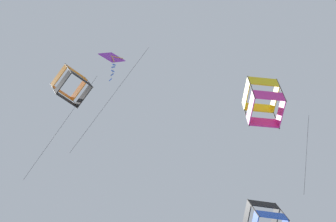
% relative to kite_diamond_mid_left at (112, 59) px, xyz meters
% --- Properties ---
extents(kite_diamond_mid_left, '(2.08, 2.58, 9.35)m').
position_rel_kite_diamond_mid_left_xyz_m(kite_diamond_mid_left, '(0.00, 0.00, 0.00)').
color(kite_diamond_mid_left, purple).
extents(kite_box_low_drifter, '(2.67, 1.90, 8.12)m').
position_rel_kite_diamond_mid_left_xyz_m(kite_box_low_drifter, '(-0.72, -1.48, -2.23)').
color(kite_box_low_drifter, orange).
extents(kite_box_near_right, '(2.44, 2.14, 7.09)m').
position_rel_kite_diamond_mid_left_xyz_m(kite_box_near_right, '(4.71, 4.60, -5.83)').
color(kite_box_near_right, yellow).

